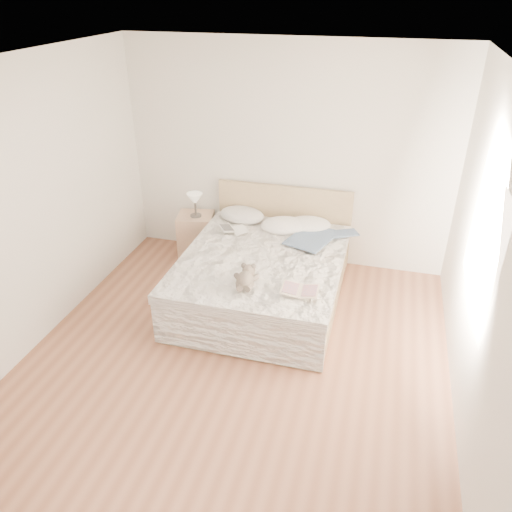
{
  "coord_description": "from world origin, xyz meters",
  "views": [
    {
      "loc": [
        1.18,
        -3.47,
        3.24
      ],
      "look_at": [
        -0.05,
        1.05,
        0.62
      ],
      "focal_mm": 35.0,
      "sensor_mm": 36.0,
      "label": 1
    }
  ],
  "objects_px": {
    "nightstand": "(196,234)",
    "teddy_bear": "(245,285)",
    "photo_book": "(233,230)",
    "bed": "(264,275)",
    "table_lamp": "(195,200)",
    "childrens_book": "(300,291)"
  },
  "relations": [
    {
      "from": "childrens_book",
      "to": "teddy_bear",
      "type": "distance_m",
      "value": 0.53
    },
    {
      "from": "nightstand",
      "to": "teddy_bear",
      "type": "distance_m",
      "value": 1.97
    },
    {
      "from": "nightstand",
      "to": "teddy_bear",
      "type": "xyz_separation_m",
      "value": [
        1.13,
        -1.57,
        0.37
      ]
    },
    {
      "from": "childrens_book",
      "to": "table_lamp",
      "type": "bearing_deg",
      "value": 135.63
    },
    {
      "from": "teddy_bear",
      "to": "photo_book",
      "type": "bearing_deg",
      "value": 103.88
    },
    {
      "from": "bed",
      "to": "table_lamp",
      "type": "height_order",
      "value": "bed"
    },
    {
      "from": "bed",
      "to": "photo_book",
      "type": "bearing_deg",
      "value": 140.83
    },
    {
      "from": "nightstand",
      "to": "table_lamp",
      "type": "bearing_deg",
      "value": -52.38
    },
    {
      "from": "bed",
      "to": "table_lamp",
      "type": "bearing_deg",
      "value": 145.01
    },
    {
      "from": "table_lamp",
      "to": "teddy_bear",
      "type": "bearing_deg",
      "value": -54.2
    },
    {
      "from": "table_lamp",
      "to": "bed",
      "type": "bearing_deg",
      "value": -34.99
    },
    {
      "from": "bed",
      "to": "childrens_book",
      "type": "xyz_separation_m",
      "value": [
        0.53,
        -0.7,
        0.32
      ]
    },
    {
      "from": "table_lamp",
      "to": "childrens_book",
      "type": "relative_size",
      "value": 0.84
    },
    {
      "from": "photo_book",
      "to": "nightstand",
      "type": "bearing_deg",
      "value": 111.23
    },
    {
      "from": "photo_book",
      "to": "teddy_bear",
      "type": "distance_m",
      "value": 1.26
    },
    {
      "from": "table_lamp",
      "to": "photo_book",
      "type": "relative_size",
      "value": 0.95
    },
    {
      "from": "bed",
      "to": "teddy_bear",
      "type": "relative_size",
      "value": 6.96
    },
    {
      "from": "bed",
      "to": "nightstand",
      "type": "height_order",
      "value": "bed"
    },
    {
      "from": "bed",
      "to": "table_lamp",
      "type": "xyz_separation_m",
      "value": [
        -1.11,
        0.77,
        0.48
      ]
    },
    {
      "from": "bed",
      "to": "table_lamp",
      "type": "distance_m",
      "value": 1.43
    },
    {
      "from": "teddy_bear",
      "to": "bed",
      "type": "bearing_deg",
      "value": 81.64
    },
    {
      "from": "table_lamp",
      "to": "photo_book",
      "type": "height_order",
      "value": "table_lamp"
    }
  ]
}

